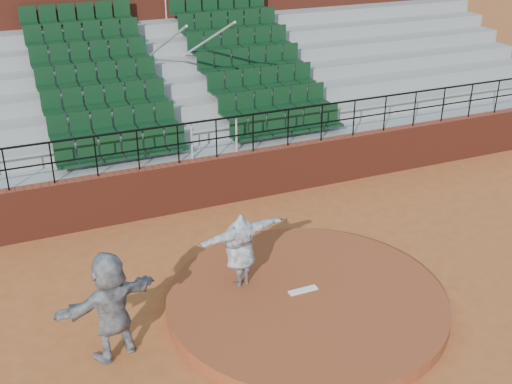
# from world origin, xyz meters

# --- Properties ---
(ground) EXTENTS (90.00, 90.00, 0.00)m
(ground) POSITION_xyz_m (0.00, 0.00, 0.00)
(ground) COLOR #AB5526
(ground) RESTS_ON ground
(pitchers_mound) EXTENTS (5.50, 5.50, 0.25)m
(pitchers_mound) POSITION_xyz_m (0.00, 0.00, 0.12)
(pitchers_mound) COLOR brown
(pitchers_mound) RESTS_ON ground
(pitching_rubber) EXTENTS (0.60, 0.15, 0.03)m
(pitching_rubber) POSITION_xyz_m (0.00, 0.15, 0.27)
(pitching_rubber) COLOR white
(pitching_rubber) RESTS_ON pitchers_mound
(boundary_wall) EXTENTS (24.00, 0.30, 1.30)m
(boundary_wall) POSITION_xyz_m (0.00, 5.00, 0.65)
(boundary_wall) COLOR maroon
(boundary_wall) RESTS_ON ground
(wall_railing) EXTENTS (24.04, 0.05, 1.03)m
(wall_railing) POSITION_xyz_m (0.00, 5.00, 2.03)
(wall_railing) COLOR black
(wall_railing) RESTS_ON boundary_wall
(seating_deck) EXTENTS (24.00, 5.97, 4.63)m
(seating_deck) POSITION_xyz_m (0.00, 8.65, 1.44)
(seating_deck) COLOR gray
(seating_deck) RESTS_ON ground
(press_box_facade) EXTENTS (24.00, 3.00, 7.10)m
(press_box_facade) POSITION_xyz_m (0.00, 12.60, 3.55)
(press_box_facade) COLOR maroon
(press_box_facade) RESTS_ON ground
(pitcher) EXTENTS (2.00, 0.90, 1.57)m
(pitcher) POSITION_xyz_m (-1.03, 0.89, 1.04)
(pitcher) COLOR black
(pitcher) RESTS_ON pitchers_mound
(fielder) EXTENTS (1.98, 1.12, 2.04)m
(fielder) POSITION_xyz_m (-3.76, 0.05, 1.02)
(fielder) COLOR black
(fielder) RESTS_ON ground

